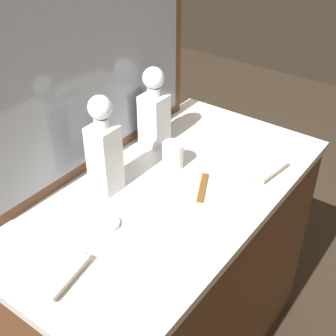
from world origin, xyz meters
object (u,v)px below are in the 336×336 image
object	(u,v)px
porcelain_dish	(108,224)
crystal_decanter_rear	(104,153)
crystal_tumbler_rear	(173,156)
silver_brush_left	(65,276)
tortoiseshell_comb	(203,187)
crystal_decanter_center	(154,114)
silver_brush_rear	(269,170)

from	to	relation	value
porcelain_dish	crystal_decanter_rear	bearing A→B (deg)	42.69
crystal_tumbler_rear	silver_brush_left	world-z (taller)	crystal_tumbler_rear
crystal_decanter_rear	silver_brush_left	bearing A→B (deg)	-153.36
crystal_decanter_rear	porcelain_dish	xyz separation A→B (m)	(-0.13, -0.12, -0.12)
porcelain_dish	tortoiseshell_comb	size ratio (longest dim) A/B	0.49
crystal_tumbler_rear	crystal_decanter_rear	bearing A→B (deg)	157.57
crystal_tumbler_rear	porcelain_dish	world-z (taller)	crystal_tumbler_rear
crystal_decanter_center	silver_brush_rear	bearing A→B (deg)	-80.94
crystal_decanter_center	crystal_tumbler_rear	world-z (taller)	crystal_decanter_center
silver_brush_left	silver_brush_rear	xyz separation A→B (m)	(0.70, -0.20, 0.00)
crystal_decanter_rear	crystal_tumbler_rear	size ratio (longest dim) A/B	3.71
silver_brush_rear	porcelain_dish	xyz separation A→B (m)	(-0.50, 0.25, -0.01)
crystal_decanter_rear	silver_brush_rear	bearing A→B (deg)	-44.75
crystal_decanter_center	silver_brush_left	distance (m)	0.68
silver_brush_left	tortoiseshell_comb	xyz separation A→B (m)	(0.51, -0.07, -0.01)
silver_brush_left	porcelain_dish	xyz separation A→B (m)	(0.21, 0.05, -0.01)
tortoiseshell_comb	crystal_tumbler_rear	bearing A→B (deg)	72.39
crystal_decanter_center	silver_brush_left	xyz separation A→B (m)	(-0.64, -0.22, -0.10)
porcelain_dish	tortoiseshell_comb	xyz separation A→B (m)	(0.30, -0.12, -0.00)
crystal_tumbler_rear	porcelain_dish	size ratio (longest dim) A/B	1.24
crystal_decanter_rear	silver_brush_left	size ratio (longest dim) A/B	1.98
crystal_tumbler_rear	silver_brush_rear	xyz separation A→B (m)	(0.15, -0.27, -0.03)
crystal_tumbler_rear	porcelain_dish	distance (m)	0.35
silver_brush_rear	silver_brush_left	bearing A→B (deg)	164.23
crystal_tumbler_rear	silver_brush_left	size ratio (longest dim) A/B	0.53
silver_brush_rear	crystal_tumbler_rear	bearing A→B (deg)	118.41
crystal_decanter_rear	porcelain_dish	size ratio (longest dim) A/B	4.60
crystal_decanter_rear	crystal_decanter_center	xyz separation A→B (m)	(0.30, 0.05, -0.01)
crystal_decanter_rear	tortoiseshell_comb	distance (m)	0.32
silver_brush_left	porcelain_dish	size ratio (longest dim) A/B	2.32
tortoiseshell_comb	silver_brush_left	bearing A→B (deg)	172.07
crystal_decanter_center	porcelain_dish	distance (m)	0.47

